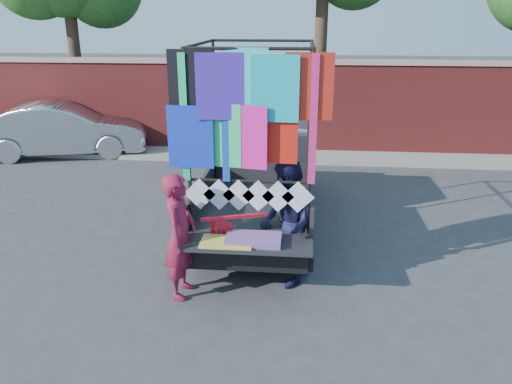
# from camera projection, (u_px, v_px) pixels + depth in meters

# --- Properties ---
(ground) EXTENTS (90.00, 90.00, 0.00)m
(ground) POSITION_uv_depth(u_px,v_px,m) (264.00, 264.00, 7.94)
(ground) COLOR #38383A
(ground) RESTS_ON ground
(brick_wall) EXTENTS (30.00, 0.45, 2.61)m
(brick_wall) POSITION_uv_depth(u_px,v_px,m) (284.00, 106.00, 14.07)
(brick_wall) COLOR maroon
(brick_wall) RESTS_ON ground
(curb) EXTENTS (30.00, 1.20, 0.12)m
(curb) POSITION_uv_depth(u_px,v_px,m) (282.00, 156.00, 13.83)
(curb) COLOR gray
(curb) RESTS_ON ground
(pickup_truck) EXTENTS (2.13, 5.36, 3.37)m
(pickup_truck) POSITION_uv_depth(u_px,v_px,m) (263.00, 175.00, 9.56)
(pickup_truck) COLOR black
(pickup_truck) RESTS_ON ground
(sedan) EXTENTS (4.71, 2.64, 1.47)m
(sedan) POSITION_uv_depth(u_px,v_px,m) (64.00, 129.00, 13.92)
(sedan) COLOR #B5B9BD
(sedan) RESTS_ON ground
(woman) EXTENTS (0.46, 0.67, 1.78)m
(woman) POSITION_uv_depth(u_px,v_px,m) (180.00, 236.00, 6.82)
(woman) COLOR maroon
(woman) RESTS_ON ground
(man) EXTENTS (0.92, 1.06, 1.86)m
(man) POSITION_uv_depth(u_px,v_px,m) (286.00, 223.00, 7.14)
(man) COLOR #161536
(man) RESTS_ON ground
(streamer_bundle) EXTENTS (0.92, 0.35, 0.65)m
(streamer_bundle) POSITION_uv_depth(u_px,v_px,m) (227.00, 230.00, 6.98)
(streamer_bundle) COLOR red
(streamer_bundle) RESTS_ON ground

